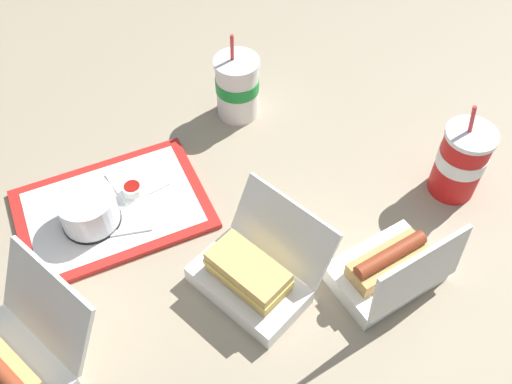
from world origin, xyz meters
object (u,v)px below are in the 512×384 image
object	(u,v)px
clamshell_sandwich_right	(252,275)
soda_cup_left	(237,87)
clamshell_hotdog_front	(8,366)
cake_container	(88,210)
clamshell_hotdog_corner	(390,270)
plastic_fork	(124,232)
soda_cup_back	(461,161)
food_tray	(112,209)
ketchup_cup	(133,189)

from	to	relation	value
clamshell_sandwich_right	soda_cup_left	world-z (taller)	soda_cup_left
clamshell_hotdog_front	soda_cup_left	world-z (taller)	soda_cup_left
clamshell_hotdog_front	soda_cup_left	size ratio (longest dim) A/B	1.41
cake_container	clamshell_hotdog_corner	xyz separation A→B (m)	(-0.52, 0.24, -0.01)
plastic_fork	clamshell_hotdog_front	world-z (taller)	clamshell_hotdog_front
clamshell_hotdog_front	soda_cup_back	size ratio (longest dim) A/B	1.33
plastic_fork	clamshell_sandwich_right	size ratio (longest dim) A/B	0.40
food_tray	soda_cup_left	xyz separation A→B (m)	(-0.30, -0.23, 0.07)
clamshell_sandwich_right	clamshell_hotdog_front	size ratio (longest dim) A/B	0.93
clamshell_hotdog_corner	soda_cup_back	distance (m)	0.28
clamshell_sandwich_right	soda_cup_back	bearing A→B (deg)	-162.02
plastic_fork	soda_cup_back	bearing A→B (deg)	179.15
cake_container	clamshell_hotdog_front	world-z (taller)	clamshell_hotdog_front
plastic_fork	clamshell_hotdog_corner	bearing A→B (deg)	157.10
soda_cup_back	clamshell_hotdog_corner	bearing A→B (deg)	41.58
clamshell_hotdog_corner	clamshell_hotdog_front	world-z (taller)	clamshell_hotdog_front
cake_container	clamshell_hotdog_corner	bearing A→B (deg)	155.32
food_tray	cake_container	world-z (taller)	cake_container
soda_cup_left	clamshell_hotdog_front	bearing A→B (deg)	49.05
soda_cup_back	clamshell_hotdog_front	bearing A→B (deg)	14.84
cake_container	plastic_fork	xyz separation A→B (m)	(-0.06, 0.04, -0.03)
clamshell_hotdog_corner	clamshell_sandwich_right	world-z (taller)	clamshell_hotdog_corner
food_tray	soda_cup_left	bearing A→B (deg)	-142.11
cake_container	plastic_fork	bearing A→B (deg)	145.47
cake_container	plastic_fork	size ratio (longest dim) A/B	1.04
food_tray	cake_container	distance (m)	0.06
cake_container	clamshell_hotdog_front	size ratio (longest dim) A/B	0.39
plastic_fork	soda_cup_back	world-z (taller)	soda_cup_back
cake_container	plastic_fork	distance (m)	0.08
plastic_fork	soda_cup_left	size ratio (longest dim) A/B	0.53
clamshell_hotdog_front	clamshell_sandwich_right	bearing A→B (deg)	-168.70
clamshell_hotdog_corner	soda_cup_back	bearing A→B (deg)	-138.42
plastic_fork	soda_cup_back	distance (m)	0.67
soda_cup_left	plastic_fork	bearing A→B (deg)	47.15
cake_container	soda_cup_back	xyz separation A→B (m)	(-0.73, 0.06, 0.04)
soda_cup_back	plastic_fork	bearing A→B (deg)	-1.22
ketchup_cup	clamshell_sandwich_right	distance (m)	0.32
clamshell_hotdog_front	cake_container	bearing A→B (deg)	-115.09
clamshell_sandwich_right	cake_container	bearing A→B (deg)	-35.82
food_tray	plastic_fork	bearing A→B (deg)	106.88
ketchup_cup	clamshell_hotdog_corner	distance (m)	0.53
food_tray	clamshell_hotdog_front	distance (m)	0.36
clamshell_sandwich_right	soda_cup_back	size ratio (longest dim) A/B	1.23
clamshell_sandwich_right	clamshell_hotdog_front	world-z (taller)	clamshell_hotdog_front
ketchup_cup	soda_cup_left	xyz separation A→B (m)	(-0.26, -0.21, 0.05)
clamshell_sandwich_right	soda_cup_back	world-z (taller)	soda_cup_back
clamshell_hotdog_front	soda_cup_left	xyz separation A→B (m)	(-0.47, -0.54, 0.04)
cake_container	clamshell_hotdog_corner	size ratio (longest dim) A/B	0.50
ketchup_cup	clamshell_sandwich_right	bearing A→B (deg)	127.47
food_tray	soda_cup_left	world-z (taller)	soda_cup_left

